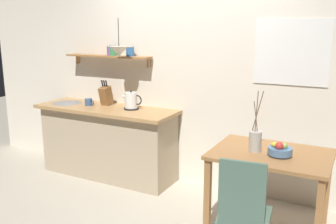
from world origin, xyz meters
TOP-DOWN VIEW (x-y plane):
  - ground_plane at (0.00, 0.00)m, footprint 14.00×14.00m
  - back_wall at (0.20, 0.65)m, footprint 6.80×0.11m
  - kitchen_counter at (-1.00, 0.32)m, footprint 1.83×0.63m
  - wall_shelf at (-1.02, 0.49)m, footprint 1.21×0.20m
  - dining_table at (1.13, -0.09)m, footprint 1.04×0.78m
  - dining_chair_near at (1.09, -0.80)m, footprint 0.43×0.48m
  - fruit_bowl at (1.21, -0.15)m, footprint 0.21×0.21m
  - twig_vase at (0.99, -0.12)m, footprint 0.11×0.11m
  - electric_kettle at (-0.65, 0.35)m, footprint 0.27×0.18m
  - knife_block at (-1.07, 0.41)m, footprint 0.11×0.18m
  - coffee_mug_by_sink at (-1.26, 0.29)m, footprint 0.13×0.10m
  - pendant_lamp at (-0.75, 0.26)m, footprint 0.22×0.22m

SIDE VIEW (x-z plane):
  - ground_plane at x=0.00m, z-range 0.00..0.00m
  - kitchen_counter at x=-1.00m, z-range 0.01..0.91m
  - dining_chair_near at x=1.09m, z-range 0.04..0.99m
  - dining_table at x=1.13m, z-range 0.27..1.04m
  - fruit_bowl at x=1.21m, z-range 0.76..0.90m
  - twig_vase at x=0.99m, z-range 0.60..1.16m
  - coffee_mug_by_sink at x=-1.26m, z-range 0.91..0.99m
  - electric_kettle at x=-0.65m, z-range 0.89..1.12m
  - knife_block at x=-1.07m, z-range 0.87..1.20m
  - back_wall at x=0.20m, z-range 0.00..2.70m
  - wall_shelf at x=-1.02m, z-range 1.41..1.68m
  - pendant_lamp at x=-0.75m, z-range 1.39..1.82m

